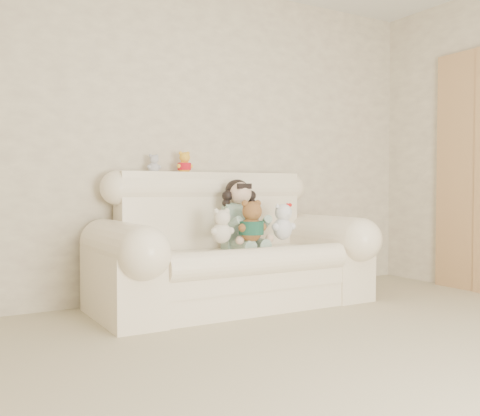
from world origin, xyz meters
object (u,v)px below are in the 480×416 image
(seated_child, at_px, (240,214))
(cream_teddy, at_px, (222,223))
(brown_teddy, at_px, (251,217))
(white_cat, at_px, (283,218))
(sofa, at_px, (233,238))

(seated_child, height_order, cream_teddy, seated_child)
(seated_child, height_order, brown_teddy, seated_child)
(seated_child, xyz_separation_m, white_cat, (0.27, -0.19, -0.03))
(sofa, xyz_separation_m, seated_child, (0.10, 0.08, 0.18))
(brown_teddy, xyz_separation_m, cream_teddy, (-0.23, 0.04, -0.03))
(sofa, xyz_separation_m, cream_teddy, (-0.17, -0.13, 0.13))
(brown_teddy, bearing_deg, cream_teddy, 150.00)
(seated_child, bearing_deg, white_cat, -29.53)
(white_cat, height_order, cream_teddy, white_cat)
(brown_teddy, height_order, cream_teddy, brown_teddy)
(brown_teddy, distance_m, cream_teddy, 0.24)
(sofa, height_order, cream_teddy, sofa)
(white_cat, bearing_deg, seated_child, 121.37)
(brown_teddy, bearing_deg, seated_child, 59.29)
(brown_teddy, bearing_deg, white_cat, -11.50)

